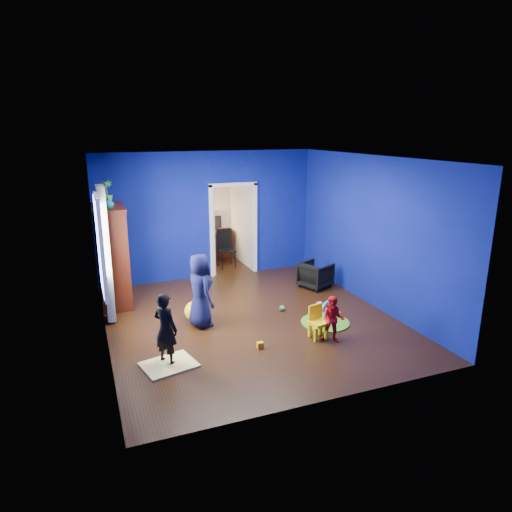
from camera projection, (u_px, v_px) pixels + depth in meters
name	position (u px, v px, depth m)	size (l,w,h in m)	color
floor	(251.00, 320.00, 8.33)	(5.00, 5.50, 0.01)	black
ceiling	(250.00, 158.00, 7.55)	(5.00, 5.50, 0.01)	white
wall_back	(208.00, 216.00, 10.40)	(5.00, 0.02, 2.90)	navy
wall_front	(331.00, 295.00, 5.47)	(5.00, 0.02, 2.90)	navy
wall_left	(100.00, 257.00, 7.06)	(0.02, 5.50, 2.90)	navy
wall_right	(371.00, 232.00, 8.81)	(0.02, 5.50, 2.90)	navy
alcove	(222.00, 216.00, 11.45)	(1.00, 1.75, 2.50)	silver
armchair	(315.00, 275.00, 9.98)	(0.60, 0.62, 0.56)	black
child_black	(166.00, 329.00, 6.66)	(0.40, 0.26, 1.10)	black
child_navy	(200.00, 291.00, 7.92)	(0.64, 0.42, 1.31)	#0F1739
toddler_red	(333.00, 319.00, 7.39)	(0.38, 0.30, 0.78)	red
vase	(108.00, 203.00, 8.31)	(0.20, 0.20, 0.21)	#0C5566
potted_plant	(106.00, 193.00, 8.74)	(0.26, 0.26, 0.46)	green
tv_armoire	(112.00, 256.00, 8.87)	(0.58, 1.14, 1.96)	#42190B
crt_tv	(114.00, 254.00, 8.88)	(0.46, 0.70, 0.54)	silver
yellow_blanket	(169.00, 365.00, 6.72)	(0.75, 0.60, 0.03)	#F2E07A
hopper_ball	(195.00, 311.00, 8.26)	(0.37, 0.37, 0.37)	yellow
kid_chair	(318.00, 324.00, 7.55)	(0.28, 0.28, 0.50)	yellow
play_mat	(325.00, 322.00, 8.20)	(0.87, 0.87, 0.02)	green
toy_arch	(325.00, 322.00, 8.20)	(0.78, 0.78, 0.05)	#3F8CD8
window_left	(99.00, 246.00, 7.35)	(0.03, 0.95, 1.55)	white
curtain	(106.00, 254.00, 7.97)	(0.14, 0.42, 2.40)	slate
doorway	(233.00, 231.00, 10.72)	(1.16, 0.10, 2.10)	white
study_desk	(216.00, 244.00, 12.26)	(0.88, 0.44, 0.75)	#3D140A
desk_monitor	(214.00, 222.00, 12.21)	(0.40, 0.05, 0.32)	black
desk_lamp	(204.00, 224.00, 12.06)	(0.14, 0.14, 0.14)	#FFD88C
folding_chair	(227.00, 250.00, 11.37)	(0.40, 0.40, 0.92)	black
book_shelf	(213.00, 182.00, 11.91)	(0.88, 0.24, 0.04)	white
toy_0	(338.00, 315.00, 8.44)	(0.10, 0.08, 0.10)	#DE5B25
toy_1	(326.00, 284.00, 10.10)	(0.11, 0.11, 0.11)	blue
toy_2	(260.00, 345.00, 7.25)	(0.10, 0.08, 0.10)	orange
toy_3	(282.00, 308.00, 8.73)	(0.11, 0.11, 0.11)	green
toy_4	(319.00, 305.00, 8.92)	(0.10, 0.08, 0.10)	#DC52D6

